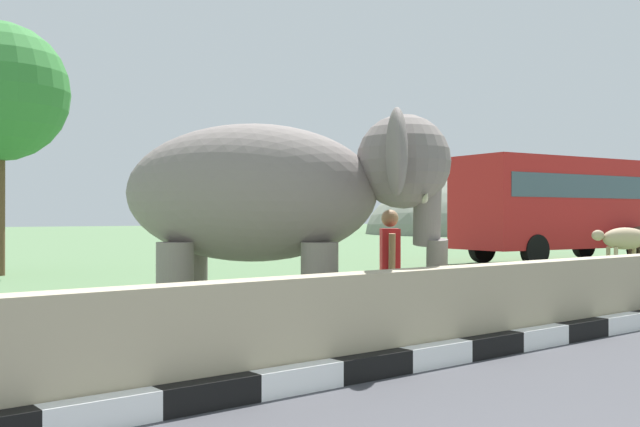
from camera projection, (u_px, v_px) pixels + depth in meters
The scene contains 8 objects.
striped_curb at pixel (157, 404), 5.64m from camera, with size 16.20×0.20×0.24m.
barrier_parapet at pixel (360, 323), 7.34m from camera, with size 28.00×0.36×1.00m, color tan.
elephant at pixel (281, 196), 9.02m from camera, with size 3.90×3.74×2.82m.
person_handler at pixel (390, 264), 9.80m from camera, with size 0.47×0.57×1.66m.
bus_red at pixel (562, 201), 25.11m from camera, with size 8.36×3.43×3.50m.
cow_mid at pixel (624, 239), 21.90m from camera, with size 1.89×1.16×1.23m.
cow_far at pixel (639, 237), 24.71m from camera, with size 1.93×0.88×1.23m.
hill_east at pixel (533, 233), 68.10m from camera, with size 33.96×27.17×13.14m.
Camera 1 is at (-2.88, -1.16, 1.57)m, focal length 41.16 mm.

